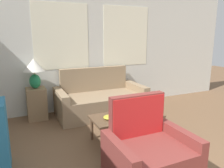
{
  "coord_description": "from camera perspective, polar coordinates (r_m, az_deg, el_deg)",
  "views": [
    {
      "loc": [
        -1.73,
        -0.29,
        1.57
      ],
      "look_at": [
        -0.21,
        3.06,
        0.75
      ],
      "focal_mm": 35.0,
      "sensor_mm": 36.0,
      "label": 1
    }
  ],
  "objects": [
    {
      "name": "side_table",
      "position": [
        4.4,
        -19.05,
        -4.89
      ],
      "size": [
        0.35,
        0.35,
        0.6
      ],
      "color": "#937551",
      "rests_on": "ground_plane"
    },
    {
      "name": "couch",
      "position": [
        4.49,
        -3.21,
        -4.33
      ],
      "size": [
        1.74,
        0.9,
        0.91
      ],
      "color": "#937A5B",
      "rests_on": "ground_plane"
    },
    {
      "name": "cup_yellow",
      "position": [
        3.3,
        2.78,
        -7.56
      ],
      "size": [
        0.08,
        0.08,
        0.1
      ],
      "color": "gold",
      "rests_on": "coffee_table"
    },
    {
      "name": "snack_bowl",
      "position": [
        3.19,
        -0.68,
        -8.66
      ],
      "size": [
        0.18,
        0.18,
        0.05
      ],
      "color": "gold",
      "rests_on": "coffee_table"
    },
    {
      "name": "wall_back",
      "position": [
        4.8,
        -3.34,
        9.41
      ],
      "size": [
        6.82,
        0.06,
        2.6
      ],
      "color": "silver",
      "rests_on": "ground_plane"
    },
    {
      "name": "table_lamp",
      "position": [
        4.25,
        -19.68,
        3.71
      ],
      "size": [
        0.38,
        0.38,
        0.55
      ],
      "color": "#1E8451",
      "rests_on": "side_table"
    },
    {
      "name": "cup_navy",
      "position": [
        3.05,
        0.08,
        -9.2
      ],
      "size": [
        0.08,
        0.08,
        0.1
      ],
      "color": "white",
      "rests_on": "coffee_table"
    },
    {
      "name": "armchair",
      "position": [
        2.57,
        9.35,
        -17.98
      ],
      "size": [
        0.89,
        0.72,
        0.91
      ],
      "color": "brown",
      "rests_on": "ground_plane"
    },
    {
      "name": "laptop",
      "position": [
        3.46,
        7.02,
        -6.65
      ],
      "size": [
        0.28,
        0.26,
        0.22
      ],
      "color": "black",
      "rests_on": "coffee_table"
    },
    {
      "name": "coffee_table",
      "position": [
        3.36,
        3.81,
        -8.86
      ],
      "size": [
        1.07,
        0.52,
        0.39
      ],
      "color": "brown",
      "rests_on": "ground_plane"
    }
  ]
}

